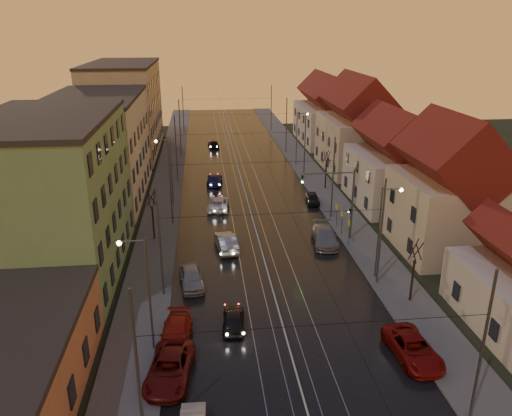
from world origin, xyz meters
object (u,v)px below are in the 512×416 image
object	(u,v)px
street_lamp_2	(168,165)
parked_right_0	(413,348)
driving_car_2	(219,203)
parked_right_2	(313,198)
driving_car_1	(226,242)
driving_car_3	(215,179)
driving_car_0	(233,319)
parked_left_2	(176,334)
street_lamp_3	(299,133)
parked_right_1	(325,236)
parked_left_1	(170,368)
driving_car_4	(214,144)
traffic_light_mast	(343,196)
street_lamp_1	(383,224)
street_lamp_0	(143,284)
parked_left_3	(191,278)

from	to	relation	value
street_lamp_2	parked_right_0	size ratio (longest dim) A/B	1.55
driving_car_2	parked_right_2	bearing A→B (deg)	-169.91
driving_car_1	driving_car_3	world-z (taller)	driving_car_1
driving_car_0	driving_car_3	xyz separation A→B (m)	(-0.26, 33.63, 0.07)
street_lamp_2	parked_left_2	xyz separation A→B (m)	(1.71, -27.37, -4.20)
street_lamp_2	street_lamp_3	bearing A→B (deg)	41.31
driving_car_2	parked_right_0	distance (m)	30.85
driving_car_3	parked_right_0	world-z (taller)	parked_right_0
street_lamp_2	driving_car_3	distance (m)	10.26
street_lamp_2	parked_right_1	bearing A→B (deg)	-39.46
parked_left_1	driving_car_2	bearing A→B (deg)	89.84
parked_left_1	parked_left_2	bearing A→B (deg)	94.51
driving_car_4	street_lamp_2	bearing A→B (deg)	72.07
traffic_light_mast	driving_car_2	world-z (taller)	traffic_light_mast
street_lamp_3	driving_car_0	distance (m)	44.01
street_lamp_1	parked_left_2	size ratio (longest dim) A/B	1.68
parked_right_2	parked_right_0	bearing A→B (deg)	-84.90
street_lamp_2	driving_car_1	xyz separation A→B (m)	(5.81, -13.03, -4.10)
street_lamp_2	parked_left_1	bearing A→B (deg)	-87.22
street_lamp_1	parked_right_0	bearing A→B (deg)	-98.06
street_lamp_3	driving_car_2	distance (m)	22.30
parked_left_1	street_lamp_0	bearing A→B (deg)	124.79
street_lamp_3	parked_right_2	world-z (taller)	street_lamp_3
traffic_light_mast	parked_left_2	distance (m)	22.10
parked_left_3	parked_right_1	world-z (taller)	parked_right_1
parked_left_2	street_lamp_2	bearing A→B (deg)	98.73
street_lamp_0	parked_right_1	xyz separation A→B (m)	(15.37, 15.35, -4.10)
parked_left_2	parked_right_2	distance (m)	30.19
parked_right_2	driving_car_3	bearing A→B (deg)	147.13
driving_car_4	parked_left_2	world-z (taller)	parked_left_2
driving_car_1	parked_left_1	size ratio (longest dim) A/B	0.90
street_lamp_0	parked_left_2	world-z (taller)	street_lamp_0
street_lamp_1	street_lamp_3	distance (m)	36.00
driving_car_2	parked_right_0	bearing A→B (deg)	117.71
street_lamp_3	driving_car_2	bearing A→B (deg)	-125.33
parked_left_2	street_lamp_1	bearing A→B (deg)	29.22
driving_car_1	parked_right_2	xyz separation A→B (m)	(10.89, 11.86, -0.17)
parked_left_2	parked_left_3	xyz separation A→B (m)	(0.96, 7.67, 0.07)
street_lamp_2	parked_right_1	distance (m)	20.32
street_lamp_0	driving_car_1	distance (m)	16.58
driving_car_2	parked_right_1	size ratio (longest dim) A/B	0.90
street_lamp_2	driving_car_4	world-z (taller)	street_lamp_2
parked_left_2	parked_left_1	bearing A→B (deg)	-88.08
driving_car_0	street_lamp_1	bearing A→B (deg)	-149.82
driving_car_3	driving_car_1	bearing A→B (deg)	95.78
parked_right_0	driving_car_3	bearing A→B (deg)	102.46
street_lamp_1	traffic_light_mast	world-z (taller)	street_lamp_1
driving_car_4	parked_left_1	world-z (taller)	parked_left_1
street_lamp_3	driving_car_0	world-z (taller)	street_lamp_3
driving_car_4	parked_left_3	size ratio (longest dim) A/B	0.91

